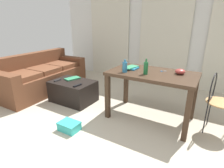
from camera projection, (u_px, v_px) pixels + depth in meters
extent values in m
plane|color=#B2A893|center=(125.00, 116.00, 3.01)|extent=(8.13, 8.13, 0.00)
cube|color=silver|center=(165.00, 33.00, 4.29)|extent=(6.01, 0.10, 2.51)
cube|color=beige|center=(110.00, 38.00, 5.01)|extent=(1.20, 0.03, 2.18)
cube|color=beige|center=(163.00, 40.00, 4.27)|extent=(1.20, 0.03, 2.18)
cube|color=brown|center=(44.00, 81.00, 4.07)|extent=(0.94, 2.04, 0.45)
cube|color=brown|center=(31.00, 62.00, 4.08)|extent=(0.26, 2.02, 0.39)
cube|color=brown|center=(69.00, 60.00, 4.71)|extent=(0.88, 0.23, 0.19)
cube|color=brown|center=(2.00, 78.00, 3.21)|extent=(0.88, 0.23, 0.19)
cube|color=brown|center=(61.00, 65.00, 4.39)|extent=(0.65, 0.53, 0.10)
cube|color=brown|center=(44.00, 70.00, 3.95)|extent=(0.65, 0.53, 0.10)
cube|color=brown|center=(22.00, 76.00, 3.51)|extent=(0.65, 0.53, 0.10)
cube|color=black|center=(73.00, 91.00, 3.51)|extent=(0.84, 0.58, 0.42)
cube|color=#382619|center=(152.00, 74.00, 2.70)|extent=(1.31, 0.77, 0.05)
cube|color=#382619|center=(108.00, 97.00, 2.85)|extent=(0.07, 0.07, 0.74)
cube|color=#382619|center=(187.00, 116.00, 2.27)|extent=(0.07, 0.07, 0.74)
cube|color=#382619|center=(126.00, 85.00, 3.39)|extent=(0.07, 0.07, 0.74)
cube|color=#382619|center=(194.00, 98.00, 2.81)|extent=(0.07, 0.07, 0.74)
cylinder|color=#B7844C|center=(221.00, 103.00, 2.41)|extent=(0.39, 0.39, 0.02)
cylinder|color=black|center=(205.00, 119.00, 2.47)|extent=(0.02, 0.02, 0.46)
cylinder|color=black|center=(209.00, 111.00, 2.67)|extent=(0.02, 0.02, 0.46)
torus|color=black|center=(213.00, 86.00, 2.42)|extent=(0.07, 0.39, 0.39)
cylinder|color=black|center=(209.00, 97.00, 2.33)|extent=(0.02, 0.02, 0.20)
cylinder|color=black|center=(214.00, 90.00, 2.58)|extent=(0.02, 0.02, 0.20)
cylinder|color=teal|center=(125.00, 67.00, 2.67)|extent=(0.07, 0.07, 0.16)
cylinder|color=teal|center=(125.00, 61.00, 2.64)|extent=(0.03, 0.03, 0.04)
cylinder|color=#195B2D|center=(146.00, 68.00, 2.57)|extent=(0.06, 0.06, 0.18)
cylinder|color=#195B2D|center=(146.00, 60.00, 2.53)|extent=(0.02, 0.02, 0.05)
ellipsoid|color=#9E3833|center=(180.00, 71.00, 2.58)|extent=(0.15, 0.15, 0.08)
cube|color=#1E668C|center=(131.00, 68.00, 2.89)|extent=(0.20, 0.21, 0.02)
cube|color=#2D7F56|center=(131.00, 67.00, 2.89)|extent=(0.20, 0.30, 0.02)
cube|color=#9EA0A5|center=(164.00, 71.00, 2.75)|extent=(0.05, 0.06, 0.00)
torus|color=#3372B2|center=(162.00, 71.00, 2.73)|extent=(0.03, 0.03, 0.00)
cube|color=#9EA0A5|center=(165.00, 71.00, 2.74)|extent=(0.06, 0.04, 0.00)
torus|color=#3372B2|center=(161.00, 71.00, 2.74)|extent=(0.03, 0.03, 0.00)
cube|color=#232326|center=(57.00, 80.00, 3.47)|extent=(0.05, 0.15, 0.02)
cube|color=black|center=(77.00, 85.00, 3.19)|extent=(0.06, 0.18, 0.02)
cube|color=#2D7F56|center=(72.00, 78.00, 3.57)|extent=(0.25, 0.33, 0.02)
cube|color=#33B2AD|center=(69.00, 127.00, 2.59)|extent=(0.29, 0.21, 0.10)
cube|color=teal|center=(69.00, 123.00, 2.57)|extent=(0.30, 0.22, 0.02)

